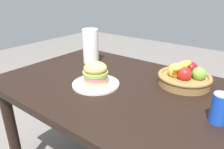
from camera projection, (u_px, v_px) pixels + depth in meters
dining_table at (121, 101)px, 1.20m from camera, size 1.40×0.90×0.75m
plate at (96, 84)px, 1.16m from camera, size 0.26×0.26×0.01m
sandwich at (96, 73)px, 1.13m from camera, size 0.14×0.14×0.12m
soda_can at (220, 108)px, 0.82m from camera, size 0.07×0.07×0.13m
fruit_basket at (184, 76)px, 1.15m from camera, size 0.29×0.29×0.14m
paper_towel_roll at (91, 46)px, 1.47m from camera, size 0.11×0.11×0.24m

